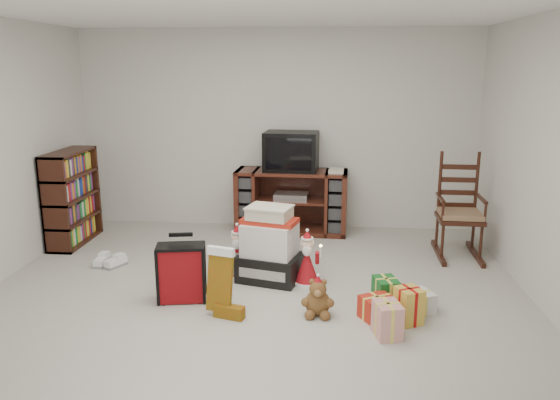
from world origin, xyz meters
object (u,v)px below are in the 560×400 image
Objects in this scene: gift_pile at (270,249)px; santa_figurine at (307,264)px; bookshelf at (72,199)px; rocking_chair at (458,219)px; sneaker_pair at (109,262)px; red_suitcase at (182,273)px; teddy_bear at (318,299)px; tv_stand at (291,201)px; mrs_claus_figurine at (238,257)px; gift_cluster at (392,305)px; crt_television at (291,151)px.

gift_pile is 0.39m from santa_figurine.
rocking_chair is at bearing -0.56° from bookshelf.
rocking_chair is 3.67× the size of sneaker_pair.
gift_pile is (2.43, -0.98, -0.21)m from bookshelf.
red_suitcase is 1.19m from santa_figurine.
gift_pile reaches higher than teddy_bear.
red_suitcase is (1.70, -1.53, -0.26)m from bookshelf.
tv_stand is at bearing 161.46° from rocking_chair.
tv_stand is 2.33m from red_suitcase.
teddy_bear is at bearing -130.40° from rocking_chair.
rocking_chair is at bearing 18.39° from red_suitcase.
gift_pile is at bearing 123.00° from teddy_bear.
teddy_bear is (-1.51, -1.68, -0.26)m from rocking_chair.
mrs_claus_figurine is at bearing -23.59° from bookshelf.
mrs_claus_figurine reaches higher than teddy_bear.
tv_stand reaches higher than sneaker_pair.
rocking_chair is 1.91m from gift_cluster.
gift_cluster is 2.73m from crt_television.
red_suitcase is 2.46m from crt_television.
red_suitcase is 1.13× the size of mrs_claus_figurine.
santa_figurine is at bearing -76.82° from crt_television.
rocking_chair reaches higher than santa_figurine.
gift_pile is 1.79m from crt_television.
red_suitcase is at bearing 171.02° from teddy_bear.
teddy_bear is 1.14m from mrs_claus_figurine.
gift_pile is 1.20× the size of red_suitcase.
sneaker_pair is at bearing -172.83° from gift_pile.
crt_television is (-1.00, 2.38, 0.91)m from gift_cluster.
bookshelf is 3.00m from santa_figurine.
tv_stand is 2.01m from rocking_chair.
bookshelf is at bearing 145.27° from sneaker_pair.
crt_television is at bearing 101.56° from gift_pile.
santa_figurine and mrs_claus_figurine have the same top height.
bookshelf reaches higher than teddy_bear.
teddy_bear is at bearing -179.52° from gift_cluster.
santa_figurine is 0.99m from gift_cluster.
santa_figurine is at bearing -20.74° from bookshelf.
mrs_claus_figurine is 1.63m from gift_cluster.
red_suitcase is at bearing -149.77° from rocking_chair.
teddy_bear is 0.99× the size of sneaker_pair.
crt_television reaches higher than teddy_bear.
tv_stand is 1.28× the size of bookshelf.
gift_cluster is at bearing -16.09° from red_suitcase.
sneaker_pair is at bearing 171.47° from santa_figurine.
gift_pile is 1.35× the size of mrs_claus_figurine.
gift_pile is at bearing -91.03° from tv_stand.
teddy_bear is 0.68m from santa_figurine.
bookshelf is at bearing 149.41° from teddy_bear.
mrs_claus_figurine is (-0.69, 0.14, -0.00)m from santa_figurine.
bookshelf is 3.94m from gift_cluster.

